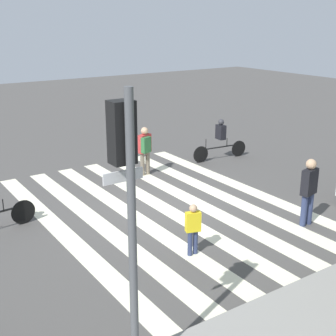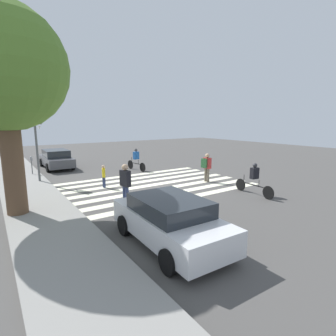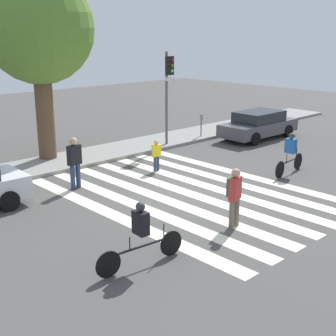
{
  "view_description": "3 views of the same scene",
  "coord_description": "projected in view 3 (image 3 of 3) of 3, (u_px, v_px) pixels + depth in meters",
  "views": [
    {
      "loc": [
        6.92,
        10.47,
        5.24
      ],
      "look_at": [
        -0.03,
        0.17,
        1.26
      ],
      "focal_mm": 50.0,
      "sensor_mm": 36.0,
      "label": 1
    },
    {
      "loc": [
        -12.45,
        7.7,
        3.63
      ],
      "look_at": [
        -0.64,
        -0.41,
        1.02
      ],
      "focal_mm": 28.0,
      "sensor_mm": 36.0,
      "label": 2
    },
    {
      "loc": [
        -10.87,
        -10.5,
        5.26
      ],
      "look_at": [
        -0.39,
        0.58,
        0.84
      ],
      "focal_mm": 50.0,
      "sensor_mm": 36.0,
      "label": 3
    }
  ],
  "objects": [
    {
      "name": "pedestrian_child_with_backpack",
      "position": [
        234.0,
        193.0,
        12.95
      ],
      "size": [
        0.52,
        0.49,
        1.71
      ],
      "rotation": [
        0.0,
        0.0,
        3.45
      ],
      "color": "#6B6051",
      "rests_on": "ground_plane"
    },
    {
      "name": "cyclist_near_curb",
      "position": [
        290.0,
        152.0,
        17.92
      ],
      "size": [
        2.22,
        0.43,
        1.61
      ],
      "rotation": [
        0.0,
        0.0,
        0.12
      ],
      "color": "black",
      "rests_on": "ground_plane"
    },
    {
      "name": "traffic_light",
      "position": [
        168.0,
        81.0,
        21.51
      ],
      "size": [
        0.6,
        0.5,
        4.45
      ],
      "color": "#515456",
      "rests_on": "ground_plane"
    },
    {
      "name": "pedestrian_adult_yellow_jacket",
      "position": [
        75.0,
        160.0,
        16.17
      ],
      "size": [
        0.54,
        0.33,
        1.82
      ],
      "rotation": [
        0.0,
        0.0,
        3.35
      ],
      "color": "navy",
      "rests_on": "ground_plane"
    },
    {
      "name": "car_parked_dark_suv",
      "position": [
        259.0,
        125.0,
        24.03
      ],
      "size": [
        4.57,
        1.97,
        1.42
      ],
      "rotation": [
        0.0,
        0.0,
        -0.01
      ],
      "color": "#4C4C51",
      "rests_on": "ground_plane"
    },
    {
      "name": "ground_plane",
      "position": [
        188.0,
        193.0,
        15.97
      ],
      "size": [
        60.0,
        60.0,
        0.0
      ],
      "primitive_type": "plane",
      "color": "#4C4947"
    },
    {
      "name": "cyclist_far_lane",
      "position": [
        141.0,
        232.0,
        10.73
      ],
      "size": [
        2.4,
        0.42,
        1.59
      ],
      "rotation": [
        0.0,
        0.0,
        -0.09
      ],
      "color": "black",
      "rests_on": "ground_plane"
    },
    {
      "name": "sidewalk_curb",
      "position": [
        85.0,
        157.0,
        20.31
      ],
      "size": [
        36.0,
        2.5,
        0.14
      ],
      "color": "gray",
      "rests_on": "ground_plane"
    },
    {
      "name": "pedestrian_adult_blue_shirt",
      "position": [
        156.0,
        154.0,
        18.31
      ],
      "size": [
        0.38,
        0.26,
        1.25
      ],
      "rotation": [
        0.0,
        0.0,
        2.82
      ],
      "color": "navy",
      "rests_on": "ground_plane"
    },
    {
      "name": "parking_meter",
      "position": [
        201.0,
        120.0,
        23.88
      ],
      "size": [
        0.15,
        0.15,
        1.3
      ],
      "color": "#515456",
      "rests_on": "ground_plane"
    },
    {
      "name": "crosswalk_stripes",
      "position": [
        188.0,
        193.0,
        15.96
      ],
      "size": [
        6.66,
        10.0,
        0.01
      ],
      "color": "#F2EDCC",
      "rests_on": "ground_plane"
    },
    {
      "name": "street_tree",
      "position": [
        39.0,
        30.0,
        18.49
      ],
      "size": [
        4.42,
        4.42,
        7.65
      ],
      "color": "brown",
      "rests_on": "ground_plane"
    }
  ]
}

